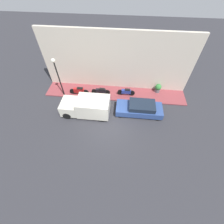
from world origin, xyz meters
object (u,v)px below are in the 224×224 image
(motorcycle_black, at_px, (101,91))
(motorcycle_red, at_px, (79,91))
(parked_car, at_px, (140,108))
(streetlamp, at_px, (56,71))
(delivery_van, at_px, (86,106))
(motorcycle_blue, at_px, (126,92))
(potted_plant, at_px, (158,88))

(motorcycle_black, distance_m, motorcycle_red, 2.31)
(parked_car, distance_m, streetlamp, 8.55)
(motorcycle_red, bearing_deg, delivery_van, -151.13)
(motorcycle_black, relative_size, motorcycle_blue, 1.08)
(parked_car, xyz_separation_m, motorcycle_black, (2.17, 4.07, -0.09))
(motorcycle_red, relative_size, motorcycle_blue, 1.13)
(motorcycle_red, height_order, potted_plant, potted_plant)
(motorcycle_black, bearing_deg, motorcycle_blue, -88.04)
(parked_car, distance_m, motorcycle_red, 6.63)
(potted_plant, bearing_deg, parked_car, 147.51)
(parked_car, relative_size, motorcycle_black, 2.20)
(streetlamp, xyz_separation_m, potted_plant, (1.54, -10.02, -2.50))
(parked_car, relative_size, streetlamp, 1.03)
(streetlamp, bearing_deg, potted_plant, -81.25)
(motorcycle_black, height_order, motorcycle_red, motorcycle_red)
(parked_car, xyz_separation_m, streetlamp, (1.61, 8.01, 2.52))
(delivery_van, height_order, streetlamp, streetlamp)
(motorcycle_black, height_order, streetlamp, streetlamp)
(delivery_van, bearing_deg, streetlamp, 53.88)
(motorcycle_black, distance_m, motorcycle_blue, 2.70)
(delivery_van, height_order, potted_plant, delivery_van)
(delivery_van, bearing_deg, potted_plant, -61.99)
(potted_plant, bearing_deg, motorcycle_blue, 104.85)
(parked_car, bearing_deg, motorcycle_blue, 31.32)
(motorcycle_red, distance_m, motorcycle_blue, 5.00)
(motorcycle_blue, bearing_deg, parked_car, -148.68)
(motorcycle_black, bearing_deg, streetlamp, 97.99)
(parked_car, xyz_separation_m, motorcycle_blue, (2.26, 1.37, -0.05))
(motorcycle_black, xyz_separation_m, motorcycle_blue, (0.09, -2.70, 0.03))
(motorcycle_black, xyz_separation_m, motorcycle_red, (-0.29, 2.29, 0.07))
(motorcycle_blue, bearing_deg, motorcycle_red, 94.33)
(motorcycle_black, xyz_separation_m, potted_plant, (0.99, -6.08, 0.11))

